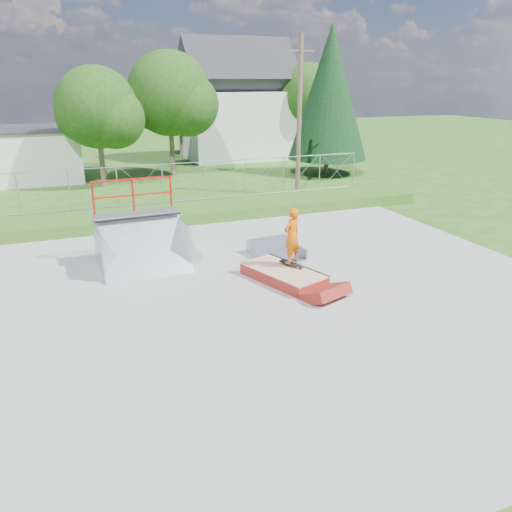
{
  "coord_description": "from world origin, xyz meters",
  "views": [
    {
      "loc": [
        -4.16,
        -11.9,
        5.88
      ],
      "look_at": [
        0.7,
        0.63,
        1.1
      ],
      "focal_mm": 35.0,
      "sensor_mm": 36.0,
      "label": 1
    }
  ],
  "objects": [
    {
      "name": "flat_bank_ramp",
      "position": [
        2.47,
        3.16,
        0.24
      ],
      "size": [
        1.72,
        1.82,
        0.48
      ],
      "primitive_type": null,
      "rotation": [
        0.0,
        0.0,
        0.09
      ],
      "color": "#9C9EA4",
      "rests_on": "concrete_pad"
    },
    {
      "name": "skateboard",
      "position": [
        2.1,
        1.21,
        0.44
      ],
      "size": [
        0.6,
        0.79,
        0.13
      ],
      "primitive_type": "cube",
      "rotation": [
        0.14,
        0.0,
        0.55
      ],
      "color": "black",
      "rests_on": "grind_box"
    },
    {
      "name": "grass_berm",
      "position": [
        0.0,
        9.5,
        0.25
      ],
      "size": [
        24.0,
        3.0,
        0.5
      ],
      "primitive_type": "cube",
      "color": "#294F16",
      "rests_on": "ground"
    },
    {
      "name": "conifer_tree",
      "position": [
        12.0,
        17.0,
        5.05
      ],
      "size": [
        5.04,
        5.04,
        9.1
      ],
      "color": "brown",
      "rests_on": "ground"
    },
    {
      "name": "tree_center",
      "position": [
        2.78,
        19.81,
        4.85
      ],
      "size": [
        5.44,
        5.12,
        7.6
      ],
      "color": "brown",
      "rests_on": "ground"
    },
    {
      "name": "tree_right_far",
      "position": [
        14.27,
        23.82,
        4.54
      ],
      "size": [
        5.1,
        4.8,
        7.12
      ],
      "color": "brown",
      "rests_on": "ground"
    },
    {
      "name": "gable_house",
      "position": [
        9.0,
        26.0,
        3.84
      ],
      "size": [
        8.4,
        6.08,
        8.94
      ],
      "color": "silver",
      "rests_on": "ground"
    },
    {
      "name": "utility_pole",
      "position": [
        7.5,
        12.0,
        4.0
      ],
      "size": [
        0.24,
        0.24,
        8.0
      ],
      "primitive_type": "cylinder",
      "color": "brown",
      "rests_on": "ground"
    },
    {
      "name": "chain_link_fence",
      "position": [
        0.0,
        10.5,
        1.4
      ],
      "size": [
        20.0,
        0.06,
        1.8
      ],
      "primitive_type": null,
      "color": "gray",
      "rests_on": "grass_berm"
    },
    {
      "name": "ground",
      "position": [
        0.0,
        0.0,
        0.0
      ],
      "size": [
        120.0,
        120.0,
        0.0
      ],
      "primitive_type": "plane",
      "color": "#294F16",
      "rests_on": "ground"
    },
    {
      "name": "quarter_pipe",
      "position": [
        -2.02,
        3.71,
        1.39
      ],
      "size": [
        2.88,
        2.47,
        2.78
      ],
      "primitive_type": null,
      "rotation": [
        0.0,
        0.0,
        0.04
      ],
      "color": "#9C9EA4",
      "rests_on": "concrete_pad"
    },
    {
      "name": "skater",
      "position": [
        2.1,
        1.21,
        1.31
      ],
      "size": [
        0.75,
        0.64,
        1.74
      ],
      "primitive_type": "imported",
      "rotation": [
        0.0,
        0.0,
        3.58
      ],
      "color": "#D25704",
      "rests_on": "grind_box"
    },
    {
      "name": "tree_left_near",
      "position": [
        -1.75,
        17.83,
        4.24
      ],
      "size": [
        4.76,
        4.48,
        6.65
      ],
      "color": "brown",
      "rests_on": "ground"
    },
    {
      "name": "tree_back_mid",
      "position": [
        5.21,
        27.86,
        3.63
      ],
      "size": [
        4.08,
        3.84,
        5.7
      ],
      "color": "brown",
      "rests_on": "ground"
    },
    {
      "name": "grind_box",
      "position": [
        1.76,
        1.04,
        0.2
      ],
      "size": [
        2.1,
        2.94,
        0.4
      ],
      "rotation": [
        0.0,
        0.0,
        0.34
      ],
      "color": "maroon",
      "rests_on": "concrete_pad"
    },
    {
      "name": "concrete_pad",
      "position": [
        0.0,
        0.0,
        0.02
      ],
      "size": [
        20.0,
        16.0,
        0.04
      ],
      "primitive_type": "cube",
      "color": "#979794",
      "rests_on": "ground"
    }
  ]
}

